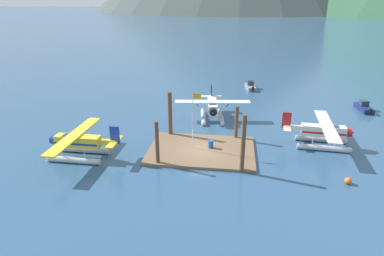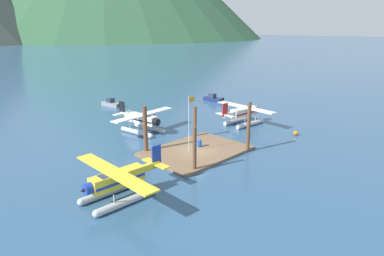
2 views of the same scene
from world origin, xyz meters
name	(u,v)px [view 1 (image 1 of 2)]	position (x,y,z in m)	size (l,w,h in m)	color
ground_plane	(201,151)	(0.00, 0.00, 0.00)	(1200.00, 1200.00, 0.00)	#2D5175
dock_platform	(201,150)	(0.00, 0.00, 0.15)	(11.68, 8.50, 0.30)	brown
piling_near_left	(157,144)	(-4.12, -3.71, 2.38)	(0.40, 0.40, 4.75)	brown
piling_near_right	(243,144)	(4.40, -4.13, 2.99)	(0.44, 0.44, 5.98)	brown
piling_far_left	(170,114)	(-4.28, 4.01, 2.80)	(0.51, 0.51, 5.60)	brown
piling_far_right	(236,123)	(3.77, 3.90, 2.12)	(0.43, 0.43, 4.23)	brown
flagpole	(194,114)	(-0.92, 0.20, 4.32)	(0.95, 0.10, 6.52)	silver
fuel_drum	(211,144)	(0.99, 0.48, 0.74)	(0.62, 0.62, 0.88)	#1E4C99
mooring_buoy	(348,181)	(14.14, -5.12, 0.32)	(0.64, 0.64, 0.64)	orange
seaplane_cream_stbd_fwd	(323,134)	(13.65, 3.19, 1.58)	(7.97, 10.48, 3.84)	#B7BABF
seaplane_yellow_port_aft	(78,144)	(-12.85, -3.19, 1.58)	(7.98, 10.43, 3.84)	#B7BABF
seaplane_white_bow_centre	(212,108)	(0.41, 10.77, 1.58)	(10.49, 7.95, 3.84)	#B7BABF
boat_navy_open_east	(364,107)	(23.08, 17.67, 0.49)	(1.70, 4.89, 1.50)	navy
boat_grey_open_north	(250,86)	(6.36, 28.26, 0.49)	(2.12, 4.86, 1.50)	gray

